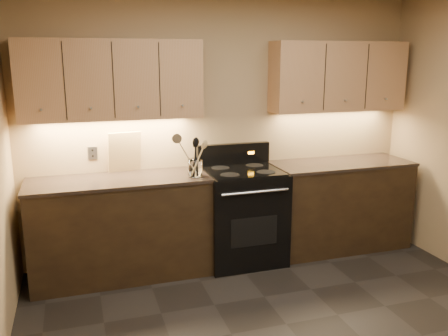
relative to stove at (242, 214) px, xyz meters
The scene contains 13 objects.
wall_back 0.88m from the stove, 104.10° to the left, with size 4.00×0.04×2.60m, color #9E7F5D.
counter_left 1.18m from the stove, behind, with size 1.62×0.62×0.93m.
counter_right 1.10m from the stove, ahead, with size 1.46×0.62×0.93m.
stove is the anchor object (origin of this frame).
upper_cab_left 1.78m from the stove, behind, with size 1.60×0.30×0.70m, color #AC8056.
upper_cab_right 1.73m from the stove, ahead, with size 1.44×0.30×0.70m, color #AC8056.
outlet_plate 1.55m from the stove, 167.24° to the left, with size 0.09×0.01×0.12m, color #B2B5BA.
utensil_crock 0.73m from the stove, 167.55° to the right, with size 0.15×0.15×0.16m.
cutting_board 1.29m from the stove, 165.95° to the left, with size 0.31×0.02×0.39m, color tan.
wooden_spoon 0.84m from the stove, 166.55° to the right, with size 0.06×0.06×0.33m, color tan, non-canonical shape.
black_spoon 0.82m from the stove, 169.68° to the right, with size 0.06×0.06×0.34m, color black, non-canonical shape.
black_turner 0.80m from the stove, 166.00° to the right, with size 0.08×0.08×0.32m, color black, non-canonical shape.
steel_skimmer 0.83m from the stove, 166.23° to the right, with size 0.09×0.09×0.40m, color silver, non-canonical shape.
Camera 1 is at (-1.45, -2.52, 2.00)m, focal length 38.00 mm.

